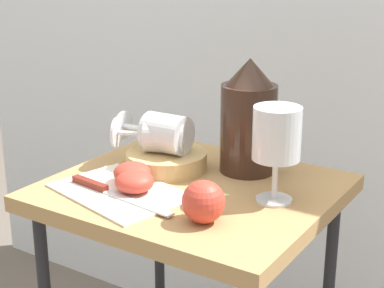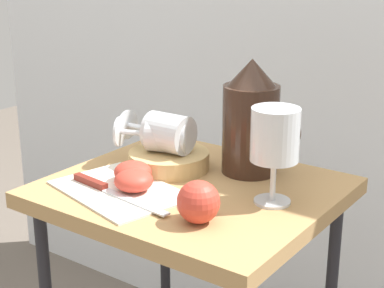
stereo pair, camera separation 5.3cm
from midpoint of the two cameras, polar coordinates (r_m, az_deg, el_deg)
name	(u,v)px [view 1 (the left image)]	position (r m, az deg, el deg)	size (l,w,h in m)	color
curtain_drape	(315,44)	(1.58, 10.39, 9.09)	(2.40, 0.03, 1.80)	white
table	(192,225)	(1.18, -1.31, -7.54)	(0.51, 0.45, 0.72)	#AD8451
linen_napkin	(120,192)	(1.12, -8.05, -4.41)	(0.24, 0.17, 0.00)	silver
basket_tray	(167,160)	(1.22, -3.62, -1.55)	(0.16, 0.16, 0.04)	tan
pitcher	(249,126)	(1.19, 4.01, 1.63)	(0.16, 0.11, 0.22)	#382319
wine_glass_upright	(277,138)	(1.04, 6.41, 0.52)	(0.08, 0.08, 0.17)	silver
wine_glass_tipped_near	(163,136)	(1.20, -3.98, 0.78)	(0.16, 0.11, 0.07)	silver
wine_glass_tipped_far	(164,133)	(1.20, -3.84, 1.02)	(0.15, 0.08, 0.08)	silver
apple_half_left	(132,173)	(1.14, -6.89, -2.69)	(0.07, 0.07, 0.04)	#CC3D2D
apple_half_right	(135,182)	(1.10, -6.74, -3.50)	(0.07, 0.07, 0.04)	#CC3D2D
apple_whole	(203,202)	(0.98, -0.49, -5.39)	(0.07, 0.07, 0.07)	#CC3D2D
knife	(106,190)	(1.11, -9.38, -4.25)	(0.24, 0.05, 0.01)	silver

